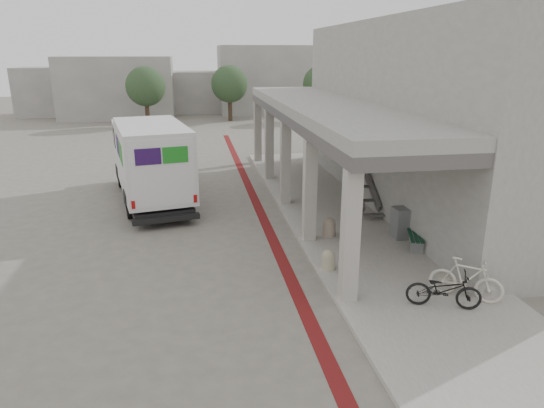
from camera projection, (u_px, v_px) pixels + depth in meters
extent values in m
plane|color=#655F56|center=(245.00, 252.00, 14.74)|extent=(120.00, 120.00, 0.00)
cube|color=maroon|center=(267.00, 228.00, 16.78)|extent=(0.35, 40.00, 0.01)
cube|color=gray|center=(371.00, 242.00, 15.34)|extent=(4.40, 28.00, 0.12)
cube|color=gray|center=(416.00, 114.00, 19.08)|extent=(4.30, 17.00, 7.00)
cube|color=#504D4B|center=(324.00, 116.00, 18.50)|extent=(3.40, 16.90, 0.35)
cube|color=gray|center=(325.00, 106.00, 18.39)|extent=(3.40, 16.90, 0.35)
cube|color=gray|center=(118.00, 87.00, 44.70)|extent=(10.00, 6.00, 5.50)
cube|color=gray|center=(194.00, 92.00, 49.78)|extent=(8.00, 6.00, 4.00)
cube|color=gray|center=(265.00, 79.00, 48.61)|extent=(9.00, 6.00, 6.50)
cube|color=gray|center=(58.00, 91.00, 46.75)|extent=(7.00, 5.00, 4.50)
cylinder|color=#38281C|center=(147.00, 111.00, 39.98)|extent=(0.36, 0.36, 2.40)
sphere|color=#243B22|center=(145.00, 86.00, 39.38)|extent=(3.20, 3.20, 3.20)
cylinder|color=#38281C|center=(230.00, 107.00, 42.95)|extent=(0.36, 0.36, 2.40)
sphere|color=#243B22|center=(229.00, 84.00, 42.35)|extent=(3.20, 3.20, 3.20)
cylinder|color=#38281C|center=(320.00, 107.00, 43.25)|extent=(0.36, 0.36, 2.40)
sphere|color=#243B22|center=(321.00, 84.00, 42.65)|extent=(3.20, 3.20, 3.20)
cube|color=black|center=(153.00, 191.00, 19.81)|extent=(3.41, 7.25, 0.30)
cube|color=silver|center=(153.00, 158.00, 18.54)|extent=(3.36, 5.55, 2.59)
cube|color=silver|center=(143.00, 146.00, 21.66)|extent=(2.71, 2.32, 2.29)
cube|color=silver|center=(142.00, 160.00, 22.85)|extent=(2.27, 1.01, 0.80)
cube|color=black|center=(140.00, 132.00, 22.21)|extent=(2.24, 0.90, 1.05)
cube|color=black|center=(166.00, 219.00, 16.62)|extent=(2.30, 0.69, 0.18)
cube|color=#290F47|center=(118.00, 145.00, 18.63)|extent=(0.29, 1.37, 0.75)
cube|color=#1B7C1E|center=(121.00, 153.00, 17.29)|extent=(0.29, 1.37, 0.75)
cube|color=#290F47|center=(148.00, 157.00, 15.87)|extent=(0.84, 0.19, 0.55)
cube|color=#1B7C1E|center=(175.00, 155.00, 16.17)|extent=(0.84, 0.19, 0.55)
cylinder|color=black|center=(121.00, 177.00, 21.75)|extent=(0.45, 0.93, 0.90)
cylinder|color=black|center=(168.00, 174.00, 22.46)|extent=(0.45, 0.93, 0.90)
cylinder|color=black|center=(130.00, 206.00, 17.66)|extent=(0.45, 0.93, 0.90)
cylinder|color=black|center=(187.00, 200.00, 18.36)|extent=(0.45, 0.93, 0.90)
cube|color=gray|center=(417.00, 247.00, 14.29)|extent=(0.37, 0.19, 0.37)
cube|color=gray|center=(411.00, 230.00, 15.66)|extent=(0.37, 0.19, 0.37)
cube|color=#113523|center=(410.00, 232.00, 14.94)|extent=(0.65, 1.69, 0.04)
cube|color=#113523|center=(414.00, 232.00, 14.92)|extent=(0.65, 1.69, 0.04)
cube|color=#113523|center=(419.00, 233.00, 14.90)|extent=(0.65, 1.69, 0.04)
cylinder|color=tan|center=(328.00, 262.00, 13.27)|extent=(0.37, 0.37, 0.37)
sphere|color=tan|center=(329.00, 256.00, 13.22)|extent=(0.37, 0.37, 0.37)
cylinder|color=gray|center=(329.00, 230.00, 15.67)|extent=(0.41, 0.41, 0.41)
sphere|color=gray|center=(329.00, 224.00, 15.61)|extent=(0.41, 0.41, 0.41)
cube|color=gray|center=(400.00, 223.00, 15.45)|extent=(0.46, 0.60, 0.98)
imported|color=black|center=(444.00, 290.00, 11.19)|extent=(1.79, 1.15, 0.89)
imported|color=beige|center=(466.00, 279.00, 11.56)|extent=(1.65, 1.43, 1.03)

